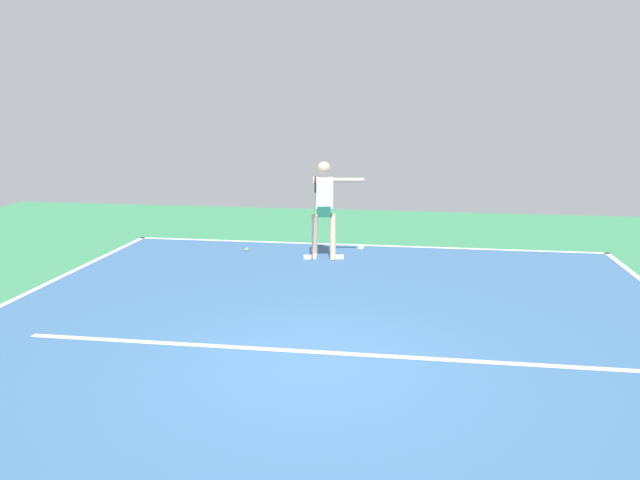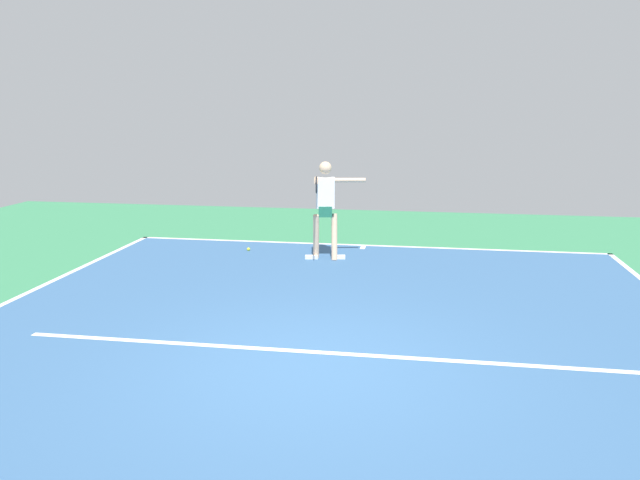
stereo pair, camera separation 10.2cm
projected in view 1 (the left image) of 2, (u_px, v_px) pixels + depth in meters
ground_plane at (314, 367)px, 6.88m from camera, size 21.33×21.33×0.00m
court_surface at (314, 366)px, 6.88m from camera, size 9.74×12.52×0.00m
court_line_baseline_near at (362, 245)px, 12.88m from camera, size 9.74×0.10×0.01m
court_line_service at (319, 352)px, 7.27m from camera, size 7.30×0.10×0.01m
court_line_centre_mark at (361, 247)px, 12.68m from camera, size 0.10×0.30×0.01m
tennis_player at (324, 203)px, 11.47m from camera, size 1.12×1.26×1.84m
tennis_ball_centre_court at (247, 249)px, 12.36m from camera, size 0.07×0.07×0.07m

